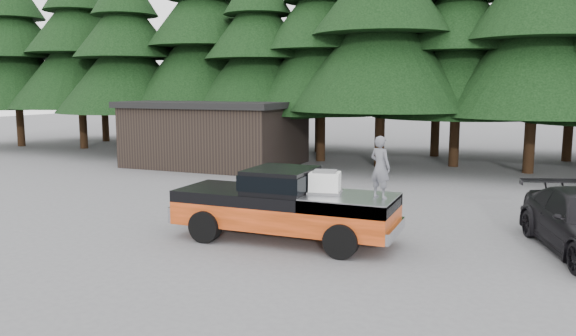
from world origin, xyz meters
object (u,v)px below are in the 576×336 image
at_px(man_on_bed, 380,167).
at_px(utility_building, 217,133).
at_px(air_compressor, 325,183).
at_px(pickup_truck, 285,216).

height_order(man_on_bed, utility_building, utility_building).
height_order(air_compressor, man_on_bed, man_on_bed).
xyz_separation_m(man_on_bed, utility_building, (-11.41, 12.10, -0.43)).
height_order(air_compressor, utility_building, utility_building).
height_order(pickup_truck, man_on_bed, man_on_bed).
xyz_separation_m(pickup_truck, utility_building, (-8.90, 12.12, 1.00)).
xyz_separation_m(air_compressor, utility_building, (-9.97, 12.03, 0.08)).
relative_size(man_on_bed, utility_building, 0.18).
bearing_deg(pickup_truck, man_on_bed, 0.61).
bearing_deg(air_compressor, pickup_truck, 174.85).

